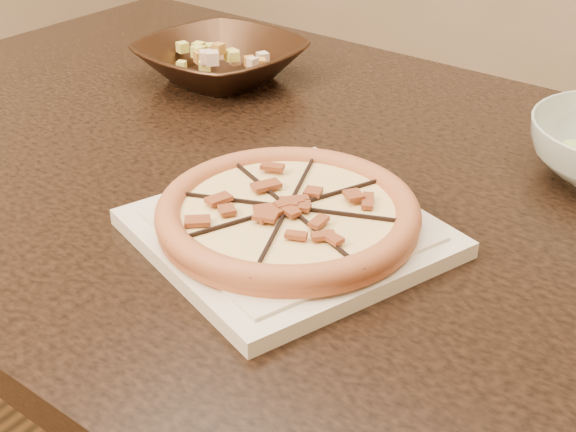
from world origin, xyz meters
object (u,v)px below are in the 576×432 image
at_px(plate, 288,232).
at_px(dining_table, 280,227).
at_px(pizza, 288,213).
at_px(bronze_bowl, 221,61).

bearing_deg(plate, dining_table, 127.97).
bearing_deg(plate, pizza, 129.80).
bearing_deg(bronze_bowl, plate, -42.79).
distance_m(plate, bronze_bowl, 0.50).
distance_m(dining_table, plate, 0.22).
bearing_deg(pizza, bronze_bowl, 137.21).
relative_size(dining_table, plate, 4.09).
bearing_deg(bronze_bowl, pizza, -42.79).
xyz_separation_m(dining_table, bronze_bowl, (-0.25, 0.19, 0.13)).
xyz_separation_m(pizza, bronze_bowl, (-0.37, 0.34, -0.00)).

